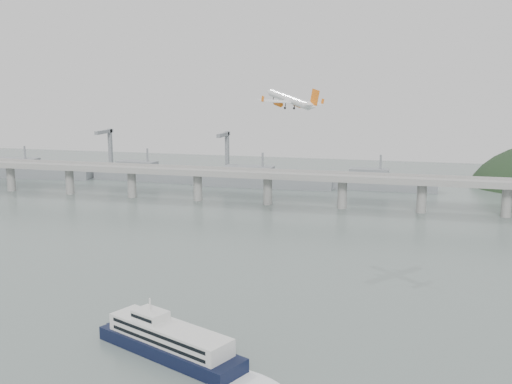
# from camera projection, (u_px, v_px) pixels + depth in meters

# --- Properties ---
(ground) EXTENTS (900.00, 900.00, 0.00)m
(ground) POSITION_uv_depth(u_px,v_px,m) (215.00, 323.00, 206.30)
(ground) COLOR slate
(ground) RESTS_ON ground
(bridge) EXTENTS (800.00, 22.00, 23.90)m
(bridge) POSITION_uv_depth(u_px,v_px,m) (310.00, 180.00, 393.50)
(bridge) COLOR gray
(bridge) RESTS_ON ground
(distant_fleet) EXTENTS (453.00, 60.90, 40.00)m
(distant_fleet) POSITION_uv_depth(u_px,v_px,m) (140.00, 174.00, 496.07)
(distant_fleet) COLOR slate
(distant_fleet) RESTS_ON ground
(ferry) EXTENTS (80.94, 41.61, 16.21)m
(ferry) POSITION_uv_depth(u_px,v_px,m) (170.00, 341.00, 181.41)
(ferry) COLOR black
(ferry) RESTS_ON ground
(airliner) EXTENTS (33.82, 31.74, 10.98)m
(airliner) POSITION_uv_depth(u_px,v_px,m) (291.00, 100.00, 285.45)
(airliner) COLOR silver
(airliner) RESTS_ON ground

